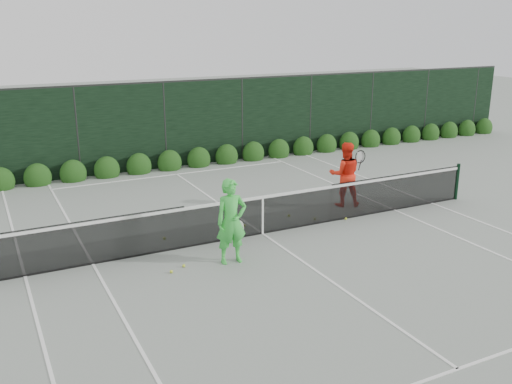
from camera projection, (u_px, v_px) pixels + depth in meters
name	position (u px, v px, depth m)	size (l,w,h in m)	color
ground	(263.00, 234.00, 14.04)	(80.00, 80.00, 0.00)	gray
tennis_net	(262.00, 214.00, 13.87)	(12.90, 0.10, 1.07)	black
player_woman	(231.00, 221.00, 12.14)	(0.70, 0.48, 1.86)	green
player_man	(345.00, 174.00, 15.97)	(1.09, 0.99, 1.82)	#FF2B15
court_lines	(263.00, 234.00, 14.04)	(11.03, 23.83, 0.01)	white
windscreen_fence	(326.00, 206.00, 11.28)	(32.00, 21.07, 3.06)	black
hedge_row	(170.00, 163.00, 20.09)	(31.66, 0.65, 0.94)	#183C10
tennis_balls	(250.00, 234.00, 13.91)	(5.25, 2.08, 0.07)	#C4D930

